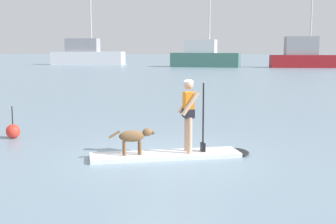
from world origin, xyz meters
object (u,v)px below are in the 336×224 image
at_px(moored_boat_far_starboard, 87,55).
at_px(marker_buoy, 13,131).
at_px(moored_boat_starboard, 204,57).
at_px(dog, 134,137).
at_px(person_paddler, 189,110).
at_px(paddleboard, 175,155).
at_px(moored_boat_center, 304,56).

height_order(moored_boat_far_starboard, marker_buoy, moored_boat_far_starboard).
bearing_deg(moored_boat_starboard, dog, -93.07).
bearing_deg(dog, moored_boat_starboard, 86.93).
xyz_separation_m(person_paddler, moored_boat_starboard, (1.55, 51.44, 0.34)).
height_order(paddleboard, person_paddler, person_paddler).
height_order(dog, moored_boat_center, moored_boat_center).
height_order(moored_boat_far_starboard, moored_boat_center, moored_boat_far_starboard).
bearing_deg(paddleboard, moored_boat_starboard, 87.94).
height_order(paddleboard, moored_boat_center, moored_boat_center).
bearing_deg(person_paddler, dog, -165.73).
bearing_deg(moored_boat_starboard, moored_boat_far_starboard, 157.60).
distance_m(moored_boat_starboard, moored_boat_center, 13.13).
distance_m(person_paddler, moored_boat_starboard, 51.47).
bearing_deg(moored_boat_far_starboard, dog, -75.53).
distance_m(paddleboard, marker_buoy, 4.94).
height_order(person_paddler, dog, person_paddler).
xyz_separation_m(person_paddler, dog, (-1.22, -0.31, -0.57)).
bearing_deg(moored_boat_starboard, paddleboard, -92.06).
bearing_deg(marker_buoy, paddleboard, -22.42).
bearing_deg(moored_boat_starboard, moored_boat_center, -6.81).
relative_size(person_paddler, moored_boat_center, 0.17).
xyz_separation_m(dog, moored_boat_starboard, (2.77, 51.75, 0.91)).
height_order(moored_boat_starboard, marker_buoy, moored_boat_starboard).
bearing_deg(moored_boat_center, person_paddler, -106.30).
relative_size(dog, marker_buoy, 1.15).
distance_m(paddleboard, moored_boat_far_starboard, 61.16).
relative_size(paddleboard, moored_boat_far_starboard, 0.33).
distance_m(paddleboard, person_paddler, 1.06).
distance_m(moored_boat_center, marker_buoy, 51.89).
xyz_separation_m(paddleboard, marker_buoy, (-4.56, 1.88, 0.15)).
xyz_separation_m(paddleboard, person_paddler, (0.31, 0.08, 1.02)).
bearing_deg(moored_boat_center, marker_buoy, -112.04).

